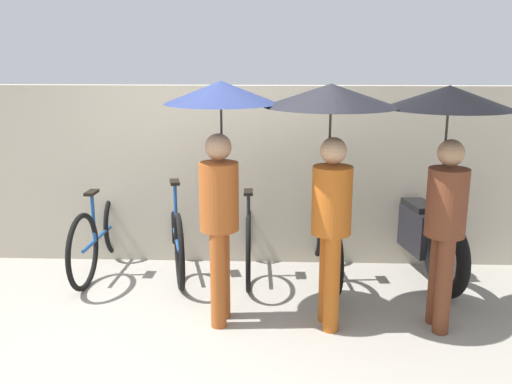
{
  "coord_description": "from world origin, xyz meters",
  "views": [
    {
      "loc": [
        0.68,
        -4.03,
        2.25
      ],
      "look_at": [
        0.48,
        0.94,
        1.0
      ],
      "focal_mm": 40.0,
      "sensor_mm": 36.0,
      "label": 1
    }
  ],
  "objects_px": {
    "parked_bicycle_3": "(323,239)",
    "pedestrian_center": "(331,134)",
    "parked_bicycle_0": "(101,234)",
    "parked_bicycle_2": "(249,234)",
    "pedestrian_leading": "(220,140)",
    "motorcycle": "(417,232)",
    "parked_bicycle_1": "(175,232)",
    "pedestrian_trailing": "(448,140)"
  },
  "relations": [
    {
      "from": "parked_bicycle_0",
      "to": "parked_bicycle_1",
      "type": "relative_size",
      "value": 0.98
    },
    {
      "from": "pedestrian_center",
      "to": "motorcycle",
      "type": "relative_size",
      "value": 0.98
    },
    {
      "from": "pedestrian_center",
      "to": "motorcycle",
      "type": "height_order",
      "value": "pedestrian_center"
    },
    {
      "from": "parked_bicycle_1",
      "to": "motorcycle",
      "type": "height_order",
      "value": "parked_bicycle_1"
    },
    {
      "from": "parked_bicycle_1",
      "to": "pedestrian_leading",
      "type": "distance_m",
      "value": 1.72
    },
    {
      "from": "parked_bicycle_0",
      "to": "pedestrian_leading",
      "type": "bearing_deg",
      "value": -125.17
    },
    {
      "from": "pedestrian_leading",
      "to": "parked_bicycle_3",
      "type": "bearing_deg",
      "value": 52.85
    },
    {
      "from": "parked_bicycle_1",
      "to": "pedestrian_leading",
      "type": "relative_size",
      "value": 0.89
    },
    {
      "from": "parked_bicycle_0",
      "to": "motorcycle",
      "type": "relative_size",
      "value": 0.86
    },
    {
      "from": "parked_bicycle_1",
      "to": "parked_bicycle_2",
      "type": "height_order",
      "value": "parked_bicycle_2"
    },
    {
      "from": "parked_bicycle_3",
      "to": "motorcycle",
      "type": "height_order",
      "value": "parked_bicycle_3"
    },
    {
      "from": "parked_bicycle_0",
      "to": "parked_bicycle_2",
      "type": "bearing_deg",
      "value": -85.89
    },
    {
      "from": "pedestrian_leading",
      "to": "pedestrian_center",
      "type": "bearing_deg",
      "value": 3.71
    },
    {
      "from": "motorcycle",
      "to": "parked_bicycle_3",
      "type": "bearing_deg",
      "value": 86.54
    },
    {
      "from": "motorcycle",
      "to": "parked_bicycle_2",
      "type": "bearing_deg",
      "value": 80.41
    },
    {
      "from": "pedestrian_trailing",
      "to": "pedestrian_center",
      "type": "bearing_deg",
      "value": 176.66
    },
    {
      "from": "parked_bicycle_0",
      "to": "pedestrian_center",
      "type": "height_order",
      "value": "pedestrian_center"
    },
    {
      "from": "pedestrian_leading",
      "to": "pedestrian_center",
      "type": "distance_m",
      "value": 0.88
    },
    {
      "from": "parked_bicycle_3",
      "to": "pedestrian_center",
      "type": "relative_size",
      "value": 0.88
    },
    {
      "from": "parked_bicycle_1",
      "to": "pedestrian_center",
      "type": "xyz_separation_m",
      "value": [
        1.48,
        -1.15,
        1.21
      ]
    },
    {
      "from": "pedestrian_leading",
      "to": "pedestrian_center",
      "type": "xyz_separation_m",
      "value": [
        0.88,
        -0.03,
        0.06
      ]
    },
    {
      "from": "parked_bicycle_3",
      "to": "parked_bicycle_0",
      "type": "bearing_deg",
      "value": 83.31
    },
    {
      "from": "parked_bicycle_0",
      "to": "parked_bicycle_3",
      "type": "xyz_separation_m",
      "value": [
        2.3,
        -0.04,
        -0.02
      ]
    },
    {
      "from": "parked_bicycle_3",
      "to": "motorcycle",
      "type": "relative_size",
      "value": 0.86
    },
    {
      "from": "pedestrian_center",
      "to": "parked_bicycle_1",
      "type": "bearing_deg",
      "value": 134.13
    },
    {
      "from": "parked_bicycle_3",
      "to": "pedestrian_center",
      "type": "height_order",
      "value": "pedestrian_center"
    },
    {
      "from": "parked_bicycle_3",
      "to": "pedestrian_center",
      "type": "xyz_separation_m",
      "value": [
        -0.05,
        -1.04,
        1.23
      ]
    },
    {
      "from": "parked_bicycle_1",
      "to": "pedestrian_trailing",
      "type": "height_order",
      "value": "pedestrian_trailing"
    },
    {
      "from": "pedestrian_center",
      "to": "motorcycle",
      "type": "distance_m",
      "value": 1.96
    },
    {
      "from": "pedestrian_leading",
      "to": "parked_bicycle_2",
      "type": "bearing_deg",
      "value": 86.78
    },
    {
      "from": "parked_bicycle_1",
      "to": "parked_bicycle_3",
      "type": "relative_size",
      "value": 1.02
    },
    {
      "from": "parked_bicycle_0",
      "to": "motorcycle",
      "type": "height_order",
      "value": "parked_bicycle_0"
    },
    {
      "from": "parked_bicycle_1",
      "to": "parked_bicycle_3",
      "type": "height_order",
      "value": "parked_bicycle_3"
    },
    {
      "from": "parked_bicycle_2",
      "to": "motorcycle",
      "type": "relative_size",
      "value": 0.87
    },
    {
      "from": "pedestrian_trailing",
      "to": "motorcycle",
      "type": "relative_size",
      "value": 0.98
    },
    {
      "from": "parked_bicycle_2",
      "to": "parked_bicycle_3",
      "type": "xyz_separation_m",
      "value": [
        0.77,
        -0.08,
        -0.01
      ]
    },
    {
      "from": "pedestrian_center",
      "to": "motorcycle",
      "type": "bearing_deg",
      "value": 40.9
    },
    {
      "from": "pedestrian_center",
      "to": "parked_bicycle_0",
      "type": "bearing_deg",
      "value": 146.23
    },
    {
      "from": "parked_bicycle_1",
      "to": "pedestrian_trailing",
      "type": "distance_m",
      "value": 2.9
    },
    {
      "from": "pedestrian_leading",
      "to": "motorcycle",
      "type": "distance_m",
      "value": 2.49
    },
    {
      "from": "parked_bicycle_0",
      "to": "parked_bicycle_3",
      "type": "bearing_deg",
      "value": -88.47
    },
    {
      "from": "pedestrian_leading",
      "to": "motorcycle",
      "type": "bearing_deg",
      "value": 36.6
    }
  ]
}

